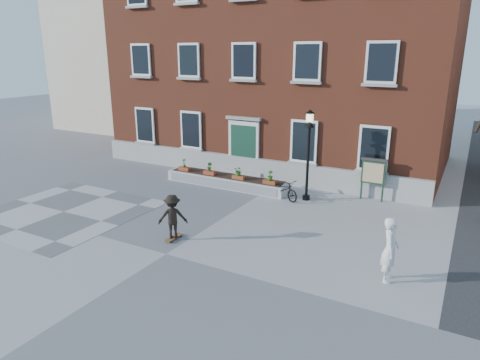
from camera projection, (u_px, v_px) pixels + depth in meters
The scene contains 10 objects.
ground at pixel (166, 254), 13.67m from camera, with size 100.00×100.00×0.00m, color #979799.
checker_patch at pixel (64, 212), 17.29m from camera, with size 6.00×6.00×0.01m, color #5C5C5F.
distant_building at pixel (142, 48), 36.91m from camera, with size 10.00×12.00×13.00m, color beige.
bicycle at pixel (284, 189), 18.71m from camera, with size 0.59×1.70×0.89m, color black.
bystander at pixel (390, 250), 11.85m from camera, with size 0.69×0.45×1.88m, color silver.
brick_building at pixel (286, 50), 24.51m from camera, with size 18.40×10.85×12.60m.
planter_assembly at pixel (227, 180), 20.52m from camera, with size 6.20×1.12×1.15m.
lamp_post at pixel (309, 143), 18.00m from camera, with size 0.40×0.40×3.93m.
notice_board at pixel (373, 172), 18.29m from camera, with size 1.10×0.16×1.87m.
skateboarder at pixel (173, 217), 14.52m from camera, with size 1.14×1.03×1.61m.
Camera 1 is at (8.07, -9.73, 6.20)m, focal length 32.00 mm.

